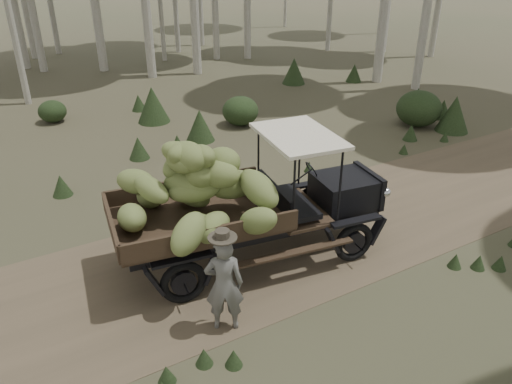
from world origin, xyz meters
TOP-DOWN VIEW (x-y plane):
  - ground at (0.00, 0.00)m, footprint 120.00×120.00m
  - dirt_track at (0.00, 0.00)m, footprint 70.00×4.00m
  - banana_truck at (-2.95, -0.09)m, footprint 5.56×2.91m
  - farmer at (-3.80, -1.64)m, footprint 0.73×0.64m
  - undergrowth at (0.50, -1.71)m, footprint 22.99×22.60m

SIDE VIEW (x-z plane):
  - ground at x=0.00m, z-range 0.00..0.00m
  - dirt_track at x=0.00m, z-range 0.00..0.01m
  - undergrowth at x=0.50m, z-range -0.14..1.25m
  - farmer at x=-3.80m, z-range -0.05..1.78m
  - banana_truck at x=-2.95m, z-range 0.22..2.89m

